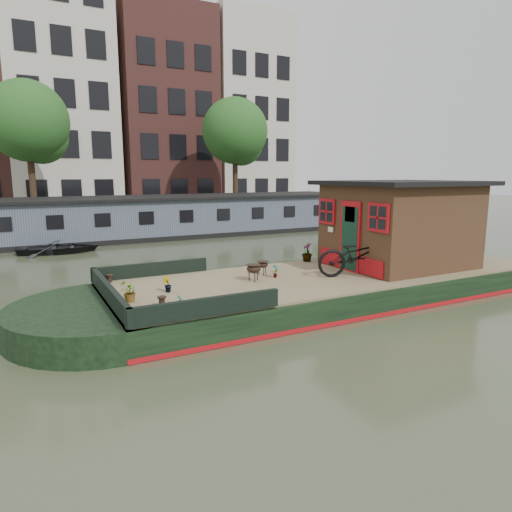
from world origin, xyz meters
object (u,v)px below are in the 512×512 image
bicycle (358,255)px  brazier_front (254,273)px  potted_plant_a (275,271)px  cabin (399,223)px  dinghy (59,245)px  brazier_rear (263,268)px

bicycle → brazier_front: bearing=92.7°
potted_plant_a → brazier_front: size_ratio=0.84×
cabin → potted_plant_a: cabin is taller
bicycle → cabin: bearing=-53.5°
potted_plant_a → dinghy: (-4.25, 10.69, -0.49)m
cabin → brazier_rear: cabin is taller
brazier_front → dinghy: (-3.60, 10.76, -0.53)m
brazier_rear → dinghy: (-4.13, 10.26, -0.50)m
brazier_front → brazier_rear: bearing=43.6°
potted_plant_a → dinghy: 11.52m
brazier_rear → dinghy: 11.07m
cabin → dinghy: cabin is taller
bicycle → brazier_rear: bearing=77.7°
cabin → brazier_rear: (-4.07, 0.70, -1.04)m
cabin → dinghy: 13.77m
brazier_front → brazier_rear: 0.73m
potted_plant_a → brazier_front: 0.65m
cabin → brazier_front: 4.71m
brazier_front → dinghy: bearing=108.5°
brazier_front → brazier_rear: (0.53, 0.50, -0.03)m
cabin → brazier_rear: 4.26m
cabin → potted_plant_a: (-3.95, 0.26, -1.05)m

